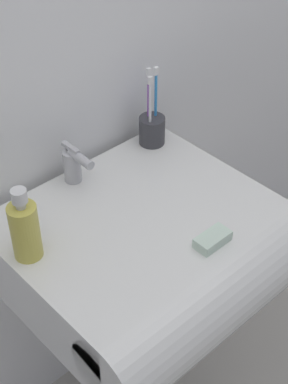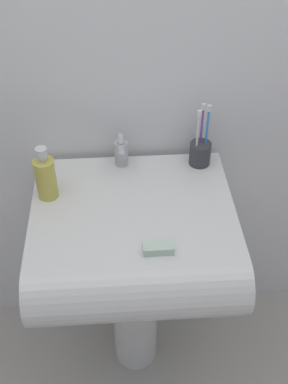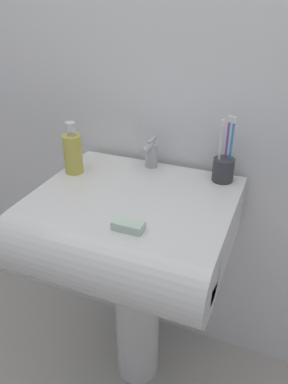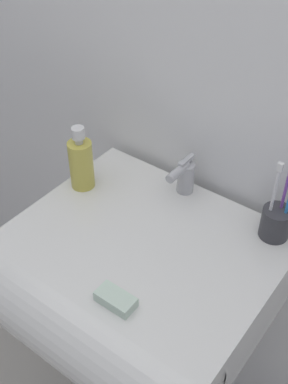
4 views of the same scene
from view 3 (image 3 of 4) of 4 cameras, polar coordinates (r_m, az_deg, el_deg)
The scene contains 8 objects.
ground_plane at distance 1.68m, azimuth -0.93°, elevation -25.00°, with size 6.00×6.00×0.00m, color #ADA89E.
wall_back at distance 1.25m, azimuth 3.92°, elevation 21.65°, with size 5.00×0.05×2.40m, color white.
sink_pedestal at distance 1.44m, azimuth -1.04°, elevation -17.60°, with size 0.16×0.16×0.63m, color white.
sink_basin at distance 1.13m, azimuth -2.51°, elevation -5.60°, with size 0.59×0.55×0.18m.
faucet at distance 1.27m, azimuth 1.02°, elevation 5.91°, with size 0.04×0.10×0.10m.
toothbrush_cup at distance 1.21m, azimuth 12.01°, elevation 3.63°, with size 0.07×0.07×0.21m.
soap_bottle at distance 1.25m, azimuth -10.79°, elevation 5.96°, with size 0.06×0.06×0.17m.
bar_soap at distance 0.96m, azimuth -2.40°, elevation -5.13°, with size 0.08×0.04×0.02m, color silver.
Camera 3 is at (0.39, -0.90, 1.36)m, focal length 35.00 mm.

